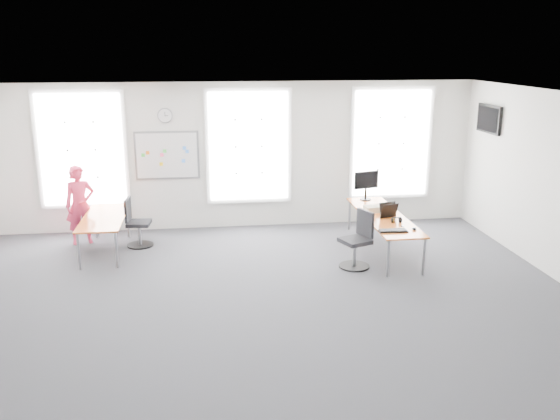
{
  "coord_description": "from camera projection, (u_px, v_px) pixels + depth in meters",
  "views": [
    {
      "loc": [
        -0.61,
        -8.01,
        3.67
      ],
      "look_at": [
        0.59,
        1.2,
        1.1
      ],
      "focal_mm": 38.0,
      "sensor_mm": 36.0,
      "label": 1
    }
  ],
  "objects": [
    {
      "name": "floor",
      "position": [
        251.0,
        305.0,
        8.71
      ],
      "size": [
        10.0,
        10.0,
        0.0
      ],
      "primitive_type": "plane",
      "color": "#2D2D32",
      "rests_on": "ground"
    },
    {
      "name": "ceiling",
      "position": [
        248.0,
        98.0,
        7.91
      ],
      "size": [
        10.0,
        10.0,
        0.0
      ],
      "primitive_type": "plane",
      "rotation": [
        3.14,
        0.0,
        0.0
      ],
      "color": "silver",
      "rests_on": "ground"
    },
    {
      "name": "wall_back",
      "position": [
        234.0,
        156.0,
        12.13
      ],
      "size": [
        10.0,
        0.0,
        10.0
      ],
      "primitive_type": "plane",
      "rotation": [
        1.57,
        0.0,
        0.0
      ],
      "color": "silver",
      "rests_on": "ground"
    },
    {
      "name": "wall_front",
      "position": [
        292.0,
        343.0,
        4.48
      ],
      "size": [
        10.0,
        0.0,
        10.0
      ],
      "primitive_type": "plane",
      "rotation": [
        -1.57,
        0.0,
        0.0
      ],
      "color": "silver",
      "rests_on": "ground"
    },
    {
      "name": "window_left",
      "position": [
        82.0,
        150.0,
        11.67
      ],
      "size": [
        1.6,
        0.06,
        2.2
      ],
      "primitive_type": "cube",
      "color": "white",
      "rests_on": "wall_back"
    },
    {
      "name": "window_mid",
      "position": [
        249.0,
        146.0,
        12.08
      ],
      "size": [
        1.6,
        0.06,
        2.2
      ],
      "primitive_type": "cube",
      "color": "white",
      "rests_on": "wall_back"
    },
    {
      "name": "window_right",
      "position": [
        391.0,
        143.0,
        12.46
      ],
      "size": [
        1.6,
        0.06,
        2.2
      ],
      "primitive_type": "cube",
      "color": "white",
      "rests_on": "wall_back"
    },
    {
      "name": "desk_right",
      "position": [
        383.0,
        218.0,
        10.9
      ],
      "size": [
        0.73,
        2.74,
        0.67
      ],
      "color": "orange",
      "rests_on": "ground"
    },
    {
      "name": "desk_left",
      "position": [
        104.0,
        220.0,
        10.79
      ],
      "size": [
        0.74,
        1.85,
        0.68
      ],
      "color": "orange",
      "rests_on": "ground"
    },
    {
      "name": "chair_right",
      "position": [
        358.0,
        243.0,
        10.12
      ],
      "size": [
        0.58,
        0.58,
        0.98
      ],
      "rotation": [
        0.0,
        0.0,
        -1.18
      ],
      "color": "black",
      "rests_on": "ground"
    },
    {
      "name": "chair_left",
      "position": [
        136.0,
        225.0,
        11.18
      ],
      "size": [
        0.5,
        0.5,
        0.93
      ],
      "rotation": [
        0.0,
        0.0,
        1.47
      ],
      "color": "black",
      "rests_on": "ground"
    },
    {
      "name": "person",
      "position": [
        80.0,
        205.0,
        11.26
      ],
      "size": [
        0.64,
        0.52,
        1.52
      ],
      "primitive_type": "imported",
      "rotation": [
        0.0,
        0.0,
        0.32
      ],
      "color": "#D82E51",
      "rests_on": "ground"
    },
    {
      "name": "whiteboard",
      "position": [
        167.0,
        155.0,
        11.92
      ],
      "size": [
        1.2,
        0.03,
        0.9
      ],
      "primitive_type": "cube",
      "color": "silver",
      "rests_on": "wall_back"
    },
    {
      "name": "wall_clock",
      "position": [
        165.0,
        115.0,
        11.71
      ],
      "size": [
        0.3,
        0.04,
        0.3
      ],
      "primitive_type": "cylinder",
      "rotation": [
        1.57,
        0.0,
        0.0
      ],
      "color": "gray",
      "rests_on": "wall_back"
    },
    {
      "name": "tv",
      "position": [
        489.0,
        119.0,
        11.58
      ],
      "size": [
        0.06,
        0.9,
        0.55
      ],
      "primitive_type": "cube",
      "color": "black",
      "rests_on": "wall_right"
    },
    {
      "name": "keyboard",
      "position": [
        393.0,
        231.0,
        9.94
      ],
      "size": [
        0.49,
        0.2,
        0.02
      ],
      "primitive_type": "cube",
      "rotation": [
        0.0,
        0.0,
        -0.06
      ],
      "color": "black",
      "rests_on": "desk_right"
    },
    {
      "name": "mouse",
      "position": [
        414.0,
        229.0,
        10.02
      ],
      "size": [
        0.1,
        0.13,
        0.04
      ],
      "primitive_type": "ellipsoid",
      "rotation": [
        0.0,
        0.0,
        0.21
      ],
      "color": "black",
      "rests_on": "desk_right"
    },
    {
      "name": "lens_cap",
      "position": [
        402.0,
        226.0,
        10.23
      ],
      "size": [
        0.07,
        0.07,
        0.01
      ],
      "primitive_type": "cylinder",
      "rotation": [
        0.0,
        0.0,
        -0.24
      ],
      "color": "black",
      "rests_on": "desk_right"
    },
    {
      "name": "headphones",
      "position": [
        396.0,
        220.0,
        10.44
      ],
      "size": [
        0.18,
        0.1,
        0.1
      ],
      "rotation": [
        0.0,
        0.0,
        0.09
      ],
      "color": "black",
      "rests_on": "desk_right"
    },
    {
      "name": "laptop_sleeve",
      "position": [
        388.0,
        210.0,
        10.73
      ],
      "size": [
        0.35,
        0.27,
        0.28
      ],
      "rotation": [
        0.0,
        0.0,
        0.29
      ],
      "color": "black",
      "rests_on": "desk_right"
    },
    {
      "name": "paper_stack",
      "position": [
        373.0,
        209.0,
        11.12
      ],
      "size": [
        0.35,
        0.28,
        0.11
      ],
      "primitive_type": "cube",
      "rotation": [
        0.0,
        0.0,
        0.14
      ],
      "color": "beige",
      "rests_on": "desk_right"
    },
    {
      "name": "monitor",
      "position": [
        366.0,
        183.0,
        11.9
      ],
      "size": [
        0.52,
        0.22,
        0.59
      ],
      "rotation": [
        0.0,
        0.0,
        0.25
      ],
      "color": "black",
      "rests_on": "desk_right"
    }
  ]
}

